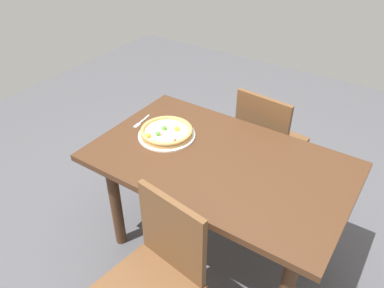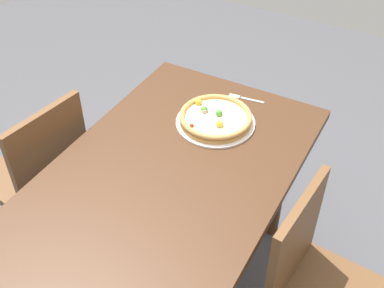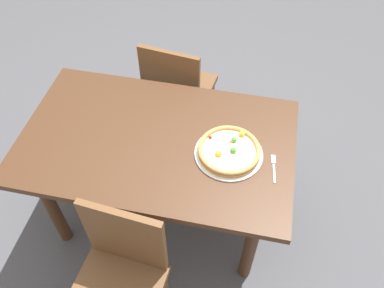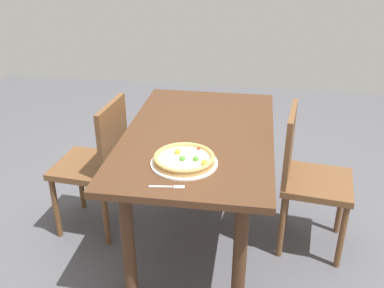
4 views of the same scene
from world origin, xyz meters
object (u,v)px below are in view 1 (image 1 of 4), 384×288
at_px(dining_table, 219,174).
at_px(plate, 167,135).
at_px(pizza, 166,131).
at_px(chair_near, 267,142).
at_px(fork, 141,122).
at_px(chair_far, 155,277).

xyz_separation_m(dining_table, plate, (0.37, -0.02, 0.11)).
relative_size(plate, pizza, 1.09).
bearing_deg(chair_near, plate, -117.26).
height_order(chair_near, fork, chair_near).
xyz_separation_m(chair_near, chair_far, (-0.03, 1.28, 0.00)).
height_order(dining_table, plate, plate).
xyz_separation_m(chair_near, pizza, (0.39, 0.62, 0.28)).
height_order(pizza, fork, pizza).
bearing_deg(pizza, dining_table, 176.81).
height_order(plate, pizza, pizza).
height_order(chair_far, pizza, chair_far).
xyz_separation_m(dining_table, pizza, (0.37, -0.02, 0.14)).
bearing_deg(fork, pizza, 75.48).
distance_m(dining_table, pizza, 0.40).
xyz_separation_m(chair_near, fork, (0.62, 0.59, 0.25)).
height_order(dining_table, chair_far, chair_far).
bearing_deg(chair_far, fork, -39.38).
xyz_separation_m(chair_far, fork, (0.65, -0.69, 0.25)).
height_order(dining_table, chair_near, chair_near).
bearing_deg(pizza, chair_near, -122.33).
bearing_deg(pizza, plate, -97.24).
relative_size(pizza, fork, 1.86).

